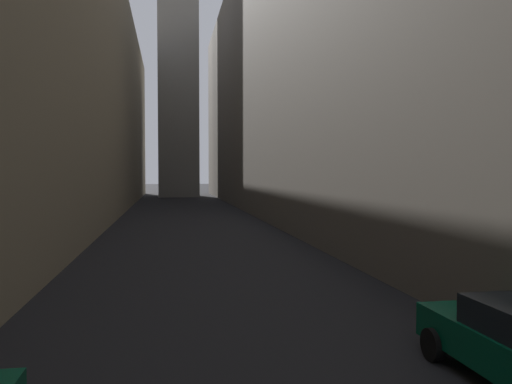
{
  "coord_description": "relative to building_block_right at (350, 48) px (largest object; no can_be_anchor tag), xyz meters",
  "views": [
    {
      "loc": [
        -1.56,
        13.57,
        3.66
      ],
      "look_at": [
        0.0,
        22.63,
        3.31
      ],
      "focal_mm": 35.68,
      "sensor_mm": 36.0,
      "label": 1
    }
  ],
  "objects": [
    {
      "name": "ground_plane",
      "position": [
        -11.85,
        -2.0,
        -12.9
      ],
      "size": [
        264.0,
        264.0,
        0.0
      ],
      "primitive_type": "plane",
      "color": "black"
    },
    {
      "name": "building_block_right",
      "position": [
        0.0,
        0.0,
        0.0
      ],
      "size": [
        12.71,
        108.0,
        25.8
      ],
      "primitive_type": "cube",
      "color": "#60594F",
      "rests_on": "ground"
    }
  ]
}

